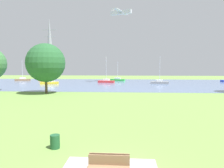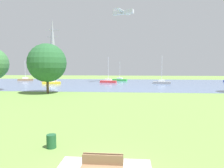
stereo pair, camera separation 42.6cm
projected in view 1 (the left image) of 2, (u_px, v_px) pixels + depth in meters
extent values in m
plane|color=olive|center=(122.00, 99.00, 31.14)|extent=(160.00, 160.00, 0.00)
cube|color=#9D9F83|center=(97.00, 165.00, 9.60)|extent=(0.24, 0.44, 0.40)
cube|color=#9D9F83|center=(123.00, 166.00, 9.52)|extent=(0.24, 0.44, 0.40)
cube|color=brown|center=(110.00, 161.00, 9.54)|extent=(1.80, 0.48, 0.05)
cube|color=brown|center=(109.00, 158.00, 9.31)|extent=(1.80, 0.05, 0.44)
cube|color=brown|center=(109.00, 168.00, 8.91)|extent=(1.80, 0.48, 0.05)
cube|color=brown|center=(109.00, 160.00, 9.10)|extent=(1.80, 0.05, 0.44)
cylinder|color=#1E512D|center=(55.00, 142.00, 12.37)|extent=(0.56, 0.56, 0.80)
cube|color=slate|center=(124.00, 84.00, 58.97)|extent=(140.00, 40.00, 0.02)
cube|color=brown|center=(23.00, 80.00, 70.72)|extent=(5.03, 2.72, 0.60)
cube|color=white|center=(23.00, 78.00, 70.67)|extent=(2.03, 1.54, 0.50)
cylinder|color=silver|center=(22.00, 70.00, 70.44)|extent=(0.10, 0.10, 6.21)
cube|color=green|center=(118.00, 80.00, 70.08)|extent=(5.03, 2.78, 0.60)
cube|color=white|center=(118.00, 78.00, 70.03)|extent=(2.04, 1.56, 0.50)
cylinder|color=silver|center=(118.00, 70.00, 69.82)|extent=(0.10, 0.10, 5.76)
cube|color=orange|center=(46.00, 80.00, 71.51)|extent=(5.00, 2.44, 0.60)
cube|color=white|center=(46.00, 78.00, 71.47)|extent=(1.99, 1.44, 0.50)
cylinder|color=silver|center=(46.00, 71.00, 71.27)|extent=(0.10, 0.10, 5.18)
cube|color=gray|center=(160.00, 83.00, 58.46)|extent=(4.96, 2.13, 0.60)
cube|color=white|center=(160.00, 81.00, 58.42)|extent=(1.93, 1.33, 0.50)
cylinder|color=silver|center=(160.00, 69.00, 58.14)|extent=(0.10, 0.10, 7.03)
cube|color=yellow|center=(49.00, 83.00, 57.06)|extent=(5.02, 2.66, 0.60)
cube|color=white|center=(49.00, 81.00, 57.02)|extent=(2.02, 1.52, 0.50)
cylinder|color=silver|center=(49.00, 70.00, 56.77)|extent=(0.10, 0.10, 6.32)
cube|color=red|center=(106.00, 82.00, 62.29)|extent=(4.98, 2.23, 0.60)
cube|color=white|center=(106.00, 80.00, 62.24)|extent=(1.95, 1.37, 0.50)
cylinder|color=silver|center=(106.00, 69.00, 61.97)|extent=(0.10, 0.10, 7.01)
cylinder|color=brown|center=(46.00, 85.00, 37.49)|extent=(0.44, 0.44, 3.04)
sphere|color=#265A2F|center=(46.00, 63.00, 37.16)|extent=(6.84, 6.84, 6.84)
cone|color=gray|center=(50.00, 48.00, 94.42)|extent=(4.40, 4.40, 26.31)
cube|color=gray|center=(49.00, 30.00, 93.76)|extent=(6.40, 0.30, 0.30)
cube|color=gray|center=(50.00, 37.00, 94.01)|extent=(5.20, 0.30, 0.30)
cube|color=silver|center=(121.00, 12.00, 61.81)|extent=(6.35, 3.39, 1.10)
cube|color=silver|center=(121.00, 12.00, 61.79)|extent=(4.13, 8.21, 0.16)
cube|color=silver|center=(113.00, 11.00, 62.92)|extent=(0.88, 0.44, 1.50)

